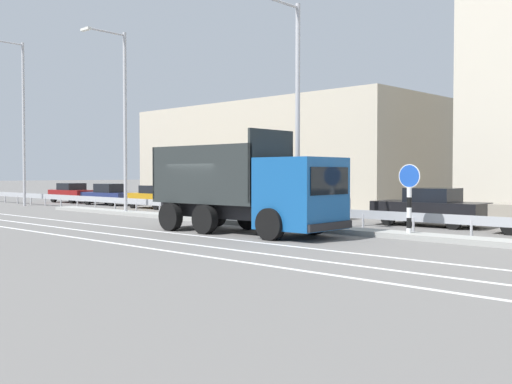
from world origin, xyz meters
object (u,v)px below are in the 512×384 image
(parked_car_2, at_px, (156,197))
(parked_car_3, at_px, (225,200))
(street_lamp_2, at_px, (294,102))
(parked_car_5, at_px, (430,207))
(median_road_sign, at_px, (409,199))
(street_lamp_0, at_px, (21,116))
(parked_car_4, at_px, (297,202))
(street_lamp_1, at_px, (122,114))
(parked_car_0, at_px, (72,193))
(dump_truck, at_px, (265,196))
(parked_car_1, at_px, (109,194))

(parked_car_2, xyz_separation_m, parked_car_3, (5.99, 0.21, -0.05))
(street_lamp_2, distance_m, parked_car_2, 16.45)
(parked_car_2, distance_m, parked_car_5, 18.12)
(median_road_sign, height_order, parked_car_3, median_road_sign)
(parked_car_5, bearing_deg, street_lamp_0, 97.06)
(parked_car_4, height_order, parked_car_5, parked_car_5)
(street_lamp_1, distance_m, parked_car_5, 16.22)
(street_lamp_0, distance_m, parked_car_3, 16.15)
(street_lamp_0, bearing_deg, parked_car_3, 18.12)
(parked_car_0, height_order, parked_car_5, parked_car_5)
(dump_truck, distance_m, parked_car_3, 12.03)
(street_lamp_2, xyz_separation_m, parked_car_2, (-15.18, 4.82, -4.12))
(dump_truck, bearing_deg, parked_car_4, -150.41)
(parked_car_0, bearing_deg, parked_car_4, 86.35)
(parked_car_3, bearing_deg, street_lamp_0, 108.45)
(parked_car_0, distance_m, parked_car_5, 28.68)
(street_lamp_0, bearing_deg, parked_car_4, 12.43)
(median_road_sign, bearing_deg, street_lamp_0, -179.70)
(dump_truck, distance_m, parked_car_1, 22.39)
(street_lamp_1, xyz_separation_m, parked_car_3, (2.67, 4.81, -4.58))
(street_lamp_1, height_order, parked_car_1, street_lamp_1)
(dump_truck, relative_size, street_lamp_1, 0.82)
(parked_car_3, relative_size, parked_car_4, 0.94)
(street_lamp_1, relative_size, parked_car_0, 2.33)
(dump_truck, bearing_deg, parked_car_0, -107.55)
(median_road_sign, distance_m, street_lamp_1, 16.98)
(street_lamp_0, xyz_separation_m, parked_car_5, (26.65, 4.87, -5.13))
(parked_car_1, xyz_separation_m, parked_car_2, (5.56, -0.19, -0.00))
(median_road_sign, bearing_deg, dump_truck, -148.89)
(parked_car_0, xyz_separation_m, parked_car_3, (16.55, 0.03, -0.05))
(street_lamp_0, height_order, parked_car_1, street_lamp_0)
(street_lamp_2, bearing_deg, parked_car_2, 162.40)
(street_lamp_0, height_order, parked_car_4, street_lamp_0)
(parked_car_1, bearing_deg, parked_car_5, -93.78)
(parked_car_0, distance_m, parked_car_2, 10.56)
(parked_car_2, distance_m, parked_car_3, 6.00)
(parked_car_4, distance_m, parked_car_5, 6.70)
(median_road_sign, xyz_separation_m, street_lamp_0, (-28.38, -0.15, 4.59))
(parked_car_3, bearing_deg, dump_truck, -126.07)
(parked_car_2, distance_m, parked_car_4, 11.43)
(street_lamp_1, bearing_deg, street_lamp_2, -1.04)
(parked_car_0, relative_size, parked_car_1, 0.93)
(parked_car_0, bearing_deg, parked_car_3, 87.30)
(street_lamp_0, xyz_separation_m, street_lamp_1, (11.86, -0.06, -0.65))
(dump_truck, bearing_deg, parked_car_2, -116.23)
(parked_car_2, bearing_deg, parked_car_0, 88.47)
(parked_car_0, bearing_deg, parked_car_1, 87.32)
(street_lamp_2, relative_size, parked_car_3, 1.89)
(median_road_sign, xyz_separation_m, parked_car_5, (-1.73, 4.72, -0.54))
(street_lamp_1, bearing_deg, parked_car_5, 18.43)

